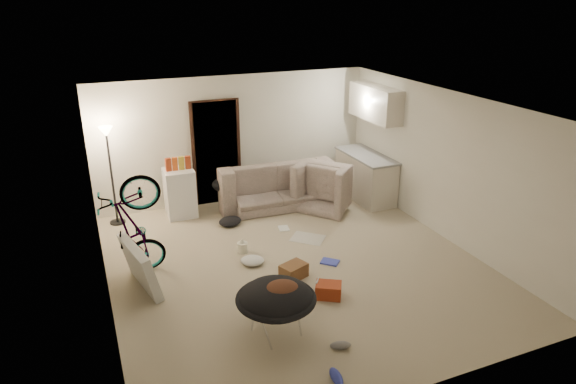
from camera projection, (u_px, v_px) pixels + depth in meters
name	position (u px, v px, depth m)	size (l,w,h in m)	color
floor	(295.00, 264.00, 8.02)	(5.50, 6.00, 0.02)	#B5A78B
ceiling	(296.00, 104.00, 7.10)	(5.50, 6.00, 0.02)	white
wall_back	(235.00, 139.00, 10.14)	(5.50, 0.02, 2.50)	silver
wall_front	(419.00, 292.00, 4.97)	(5.50, 0.02, 2.50)	silver
wall_left	(98.00, 219.00, 6.56)	(0.02, 6.00, 2.50)	silver
wall_right	(447.00, 166.00, 8.55)	(0.02, 6.00, 2.50)	silver
doorway	(216.00, 153.00, 10.05)	(0.85, 0.10, 2.04)	black
door_trim	(217.00, 153.00, 10.02)	(0.97, 0.04, 2.10)	black
floor_lamp	(109.00, 155.00, 8.95)	(0.28, 0.28, 1.81)	black
kitchen_counter	(365.00, 177.00, 10.45)	(0.60, 1.50, 0.88)	beige
counter_top	(366.00, 155.00, 10.28)	(0.64, 1.54, 0.04)	gray
kitchen_uppers	(375.00, 103.00, 9.94)	(0.38, 1.40, 0.65)	beige
sofa	(273.00, 187.00, 10.21)	(2.25, 0.88, 0.66)	#3E463D
armchair	(329.00, 189.00, 10.11)	(1.05, 0.91, 0.68)	#3E463D
bicycle	(136.00, 249.00, 7.54)	(0.57, 1.65, 0.87)	black
book_asset	(316.00, 296.00, 7.14)	(0.16, 0.22, 0.02)	#9B3317
mini_fridge	(180.00, 193.00, 9.59)	(0.53, 0.53, 0.91)	white
snack_box_0	(168.00, 166.00, 9.33)	(0.10, 0.07, 0.30)	#9B3317
snack_box_1	(175.00, 165.00, 9.37)	(0.10, 0.07, 0.30)	#C34D18
snack_box_2	(182.00, 165.00, 9.42)	(0.10, 0.07, 0.30)	gold
snack_box_3	(188.00, 164.00, 9.46)	(0.10, 0.07, 0.30)	#9B3317
saucer_chair	(276.00, 305.00, 6.23)	(0.99, 0.99, 0.70)	silver
hoodie	(281.00, 291.00, 6.15)	(0.48, 0.40, 0.22)	#4E2A1B
sofa_drape	(227.00, 184.00, 9.79)	(0.56, 0.46, 0.28)	black
tv_box	(140.00, 266.00, 7.24)	(0.13, 1.05, 0.69)	silver
drink_case_a	(294.00, 271.00, 7.60)	(0.38, 0.27, 0.21)	brown
drink_case_b	(328.00, 290.00, 7.11)	(0.35, 0.26, 0.20)	#9B3317
juicer	(242.00, 247.00, 8.33)	(0.17, 0.17, 0.25)	white
newspaper	(308.00, 238.00, 8.83)	(0.42, 0.55, 0.01)	beige
book_blue	(330.00, 262.00, 8.04)	(0.20, 0.27, 0.03)	#333EB8
book_white	(284.00, 228.00, 9.18)	(0.18, 0.23, 0.02)	silver
shoe_0	(241.00, 207.00, 10.00)	(0.29, 0.12, 0.11)	#333EB8
shoe_1	(247.00, 203.00, 10.21)	(0.25, 0.10, 0.09)	slate
shoe_2	(336.00, 377.00, 5.58)	(0.29, 0.12, 0.11)	#333EB8
shoe_3	(340.00, 345.00, 6.09)	(0.26, 0.10, 0.09)	slate
clothes_lump_b	(230.00, 221.00, 9.33)	(0.43, 0.38, 0.13)	black
clothes_lump_c	(252.00, 261.00, 7.99)	(0.37, 0.32, 0.12)	silver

